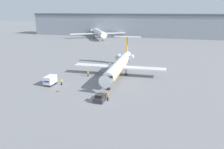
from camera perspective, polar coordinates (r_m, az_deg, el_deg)
ground_plane at (r=45.96m, az=-3.32°, el=-7.14°), size 600.00×600.00×0.00m
terminal_building at (r=160.73m, az=10.80°, el=12.50°), size 180.00×16.80×15.99m
airplane_main at (r=63.13m, az=1.84°, el=2.51°), size 26.81×30.72×9.81m
pushback_tug at (r=46.31m, az=-3.07°, el=-6.09°), size 2.01×3.98×1.74m
luggage_cart at (r=57.77m, az=-15.82°, el=-1.50°), size 1.99×3.52×2.36m
worker_near_tug at (r=46.11m, az=-1.13°, el=-5.85°), size 0.40×0.24×1.68m
worker_by_wing at (r=63.28m, az=-6.29°, el=0.27°), size 0.40×0.24×1.62m
worker_on_apron at (r=56.85m, az=-13.07°, el=-1.86°), size 0.40×0.25×1.76m
traffic_cone_left at (r=52.95m, az=-13.94°, el=-4.03°), size 0.58×0.58×0.61m
airplane_parked_far_left at (r=151.18m, az=-3.61°, el=10.94°), size 34.63×36.29×10.87m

